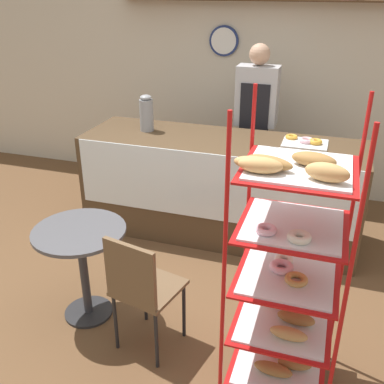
% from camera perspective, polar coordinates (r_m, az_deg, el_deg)
% --- Properties ---
extents(ground_plane, '(14.00, 14.00, 0.00)m').
position_cam_1_polar(ground_plane, '(3.42, -2.48, -15.47)').
color(ground_plane, brown).
extents(back_wall, '(10.00, 0.30, 2.70)m').
position_cam_1_polar(back_wall, '(5.11, 7.53, 15.30)').
color(back_wall, beige).
rests_on(back_wall, ground_plane).
extents(display_counter, '(2.54, 0.79, 0.94)m').
position_cam_1_polar(display_counter, '(4.22, 3.59, 0.61)').
color(display_counter, '#4C3823').
rests_on(display_counter, ground_plane).
extents(pastry_rack, '(0.60, 0.58, 1.74)m').
position_cam_1_polar(pastry_rack, '(2.51, 11.94, -9.91)').
color(pastry_rack, '#B71414').
rests_on(pastry_rack, ground_plane).
extents(person_worker, '(0.40, 0.23, 1.70)m').
position_cam_1_polar(person_worker, '(4.60, 8.06, 8.67)').
color(person_worker, '#282833').
rests_on(person_worker, ground_plane).
extents(cafe_table, '(0.63, 0.63, 0.71)m').
position_cam_1_polar(cafe_table, '(3.22, -13.84, -7.44)').
color(cafe_table, '#262628').
rests_on(cafe_table, ground_plane).
extents(cafe_chair, '(0.45, 0.45, 0.86)m').
position_cam_1_polar(cafe_chair, '(2.85, -6.57, -11.61)').
color(cafe_chair, black).
rests_on(cafe_chair, ground_plane).
extents(coffee_carafe, '(0.13, 0.13, 0.34)m').
position_cam_1_polar(coffee_carafe, '(4.27, -5.81, 9.92)').
color(coffee_carafe, gray).
rests_on(coffee_carafe, display_counter).
extents(donut_tray_counter, '(0.38, 0.30, 0.05)m').
position_cam_1_polar(donut_tray_counter, '(4.05, 14.21, 6.24)').
color(donut_tray_counter, white).
rests_on(donut_tray_counter, display_counter).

